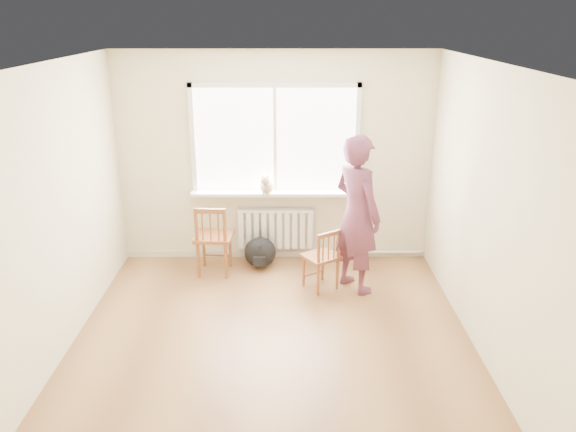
{
  "coord_description": "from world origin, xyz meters",
  "views": [
    {
      "loc": [
        0.14,
        -4.71,
        3.11
      ],
      "look_at": [
        0.16,
        1.2,
        0.96
      ],
      "focal_mm": 35.0,
      "sensor_mm": 36.0,
      "label": 1
    }
  ],
  "objects_px": {
    "chair_left": "(213,240)",
    "chair_right": "(323,259)",
    "cat": "(267,185)",
    "backpack": "(260,252)",
    "person": "(357,214)"
  },
  "relations": [
    {
      "from": "chair_left",
      "to": "person",
      "type": "bearing_deg",
      "value": 171.09
    },
    {
      "from": "chair_left",
      "to": "person",
      "type": "height_order",
      "value": "person"
    },
    {
      "from": "chair_right",
      "to": "backpack",
      "type": "height_order",
      "value": "chair_right"
    },
    {
      "from": "person",
      "to": "backpack",
      "type": "height_order",
      "value": "person"
    },
    {
      "from": "chair_right",
      "to": "cat",
      "type": "xyz_separation_m",
      "value": [
        -0.68,
        0.76,
        0.68
      ]
    },
    {
      "from": "chair_left",
      "to": "backpack",
      "type": "relative_size",
      "value": 2.24
    },
    {
      "from": "chair_right",
      "to": "person",
      "type": "height_order",
      "value": "person"
    },
    {
      "from": "chair_left",
      "to": "chair_right",
      "type": "xyz_separation_m",
      "value": [
        1.33,
        -0.41,
        -0.08
      ]
    },
    {
      "from": "person",
      "to": "chair_left",
      "type": "bearing_deg",
      "value": 42.09
    },
    {
      "from": "chair_right",
      "to": "person",
      "type": "relative_size",
      "value": 0.41
    },
    {
      "from": "cat",
      "to": "chair_left",
      "type": "bearing_deg",
      "value": -145.51
    },
    {
      "from": "person",
      "to": "cat",
      "type": "xyz_separation_m",
      "value": [
        -1.06,
        0.73,
        0.14
      ]
    },
    {
      "from": "person",
      "to": "cat",
      "type": "distance_m",
      "value": 1.29
    },
    {
      "from": "cat",
      "to": "backpack",
      "type": "height_order",
      "value": "cat"
    },
    {
      "from": "chair_right",
      "to": "cat",
      "type": "bearing_deg",
      "value": -82.28
    }
  ]
}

